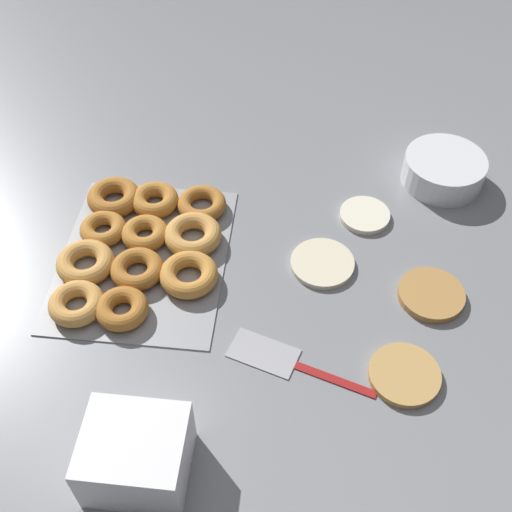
{
  "coord_description": "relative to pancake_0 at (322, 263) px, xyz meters",
  "views": [
    {
      "loc": [
        0.73,
        -0.01,
        0.89
      ],
      "look_at": [
        -0.01,
        -0.08,
        0.04
      ],
      "focal_mm": 45.0,
      "sensor_mm": 36.0,
      "label": 1
    }
  ],
  "objects": [
    {
      "name": "ground_plane",
      "position": [
        0.03,
        -0.04,
        -0.01
      ],
      "size": [
        3.0,
        3.0,
        0.0
      ],
      "primitive_type": "plane",
      "color": "gray"
    },
    {
      "name": "pancake_0",
      "position": [
        0.0,
        0.0,
        0.0
      ],
      "size": [
        0.12,
        0.12,
        0.01
      ],
      "primitive_type": "cylinder",
      "color": "beige",
      "rests_on": "ground_plane"
    },
    {
      "name": "pancake_1",
      "position": [
        0.22,
        0.14,
        0.0
      ],
      "size": [
        0.11,
        0.11,
        0.01
      ],
      "primitive_type": "cylinder",
      "color": "tan",
      "rests_on": "ground_plane"
    },
    {
      "name": "pancake_2",
      "position": [
        -0.13,
        0.08,
        0.0
      ],
      "size": [
        0.1,
        0.1,
        0.01
      ],
      "primitive_type": "cylinder",
      "color": "silver",
      "rests_on": "ground_plane"
    },
    {
      "name": "pancake_3",
      "position": [
        0.05,
        0.19,
        0.0
      ],
      "size": [
        0.11,
        0.11,
        0.01
      ],
      "primitive_type": "cylinder",
      "color": "#B27F42",
      "rests_on": "ground_plane"
    },
    {
      "name": "donut_tray",
      "position": [
        0.01,
        -0.33,
        0.01
      ],
      "size": [
        0.37,
        0.3,
        0.04
      ],
      "color": "#93969B",
      "rests_on": "ground_plane"
    },
    {
      "name": "batter_bowl",
      "position": [
        -0.25,
        0.23,
        0.02
      ],
      "size": [
        0.16,
        0.16,
        0.06
      ],
      "color": "white",
      "rests_on": "ground_plane"
    },
    {
      "name": "container_stack",
      "position": [
        0.41,
        -0.24,
        0.04
      ],
      "size": [
        0.12,
        0.14,
        0.1
      ],
      "color": "white",
      "rests_on": "ground_plane"
    },
    {
      "name": "spatula",
      "position": [
        0.21,
        -0.06,
        -0.0
      ],
      "size": [
        0.11,
        0.24,
        0.01
      ],
      "rotation": [
        0.0,
        0.0,
        4.4
      ],
      "color": "maroon",
      "rests_on": "ground_plane"
    }
  ]
}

